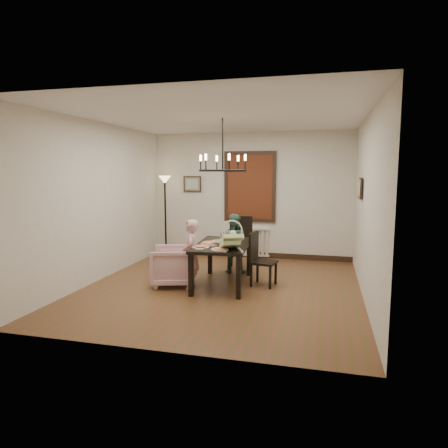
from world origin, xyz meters
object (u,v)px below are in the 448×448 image
at_px(chair_far, 240,243).
at_px(baby_bouncer, 231,240).
at_px(chair_right, 264,259).
at_px(drinking_glass, 233,239).
at_px(dining_table, 223,248).
at_px(seated_man, 233,248).
at_px(elderly_woman, 191,260).
at_px(armchair, 173,266).
at_px(floor_lamp, 165,217).

bearing_deg(chair_far, baby_bouncer, -87.09).
xyz_separation_m(chair_right, drinking_glass, (-0.53, 0.01, 0.33)).
distance_m(dining_table, drinking_glass, 0.26).
bearing_deg(seated_man, elderly_woman, 65.73).
relative_size(chair_far, armchair, 1.44).
relative_size(elderly_woman, seated_man, 1.01).
bearing_deg(dining_table, drinking_glass, 40.95).
relative_size(baby_bouncer, drinking_glass, 3.75).
relative_size(chair_right, baby_bouncer, 1.88).
height_order(dining_table, seated_man, seated_man).
bearing_deg(floor_lamp, seated_man, -31.05).
bearing_deg(dining_table, elderly_woman, -153.36).
distance_m(baby_bouncer, drinking_glass, 0.69).
height_order(armchair, elderly_woman, elderly_woman).
bearing_deg(dining_table, armchair, -170.69).
distance_m(elderly_woman, seated_man, 1.27).
height_order(baby_bouncer, floor_lamp, floor_lamp).
xyz_separation_m(chair_right, elderly_woman, (-1.16, -0.43, 0.02)).
bearing_deg(chair_far, dining_table, -96.70).
relative_size(armchair, elderly_woman, 0.77).
bearing_deg(drinking_glass, dining_table, -134.80).
height_order(armchair, baby_bouncer, baby_bouncer).
bearing_deg(drinking_glass, floor_lamp, 137.51).
bearing_deg(elderly_woman, dining_table, 107.01).
distance_m(chair_right, baby_bouncer, 0.89).
relative_size(seated_man, drinking_glass, 7.24).
xyz_separation_m(seated_man, floor_lamp, (-1.85, 1.12, 0.43)).
height_order(chair_far, drinking_glass, chair_far).
xyz_separation_m(armchair, seated_man, (0.81, 1.09, 0.14)).
bearing_deg(chair_right, baby_bouncer, 156.96).
bearing_deg(seated_man, armchair, 50.55).
xyz_separation_m(chair_far, floor_lamp, (-1.92, 0.82, 0.37)).
distance_m(dining_table, elderly_woman, 0.58).
bearing_deg(drinking_glass, elderly_woman, -145.13).
bearing_deg(chair_far, drinking_glass, -88.60).
bearing_deg(elderly_woman, chair_far, 146.71).
xyz_separation_m(chair_far, drinking_glass, (0.11, -1.04, 0.26)).
bearing_deg(armchair, elderly_woman, 59.90).
bearing_deg(baby_bouncer, drinking_glass, 75.65).
height_order(chair_right, baby_bouncer, baby_bouncer).
relative_size(dining_table, floor_lamp, 0.89).
height_order(seated_man, drinking_glass, seated_man).
height_order(chair_right, armchair, chair_right).
relative_size(chair_far, seated_man, 1.12).
relative_size(dining_table, chair_far, 1.51).
xyz_separation_m(dining_table, armchair, (-0.83, -0.20, -0.30)).
xyz_separation_m(armchair, floor_lamp, (-1.05, 2.21, 0.57)).
height_order(dining_table, armchair, dining_table).
distance_m(chair_far, floor_lamp, 2.12).
distance_m(chair_right, elderly_woman, 1.24).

